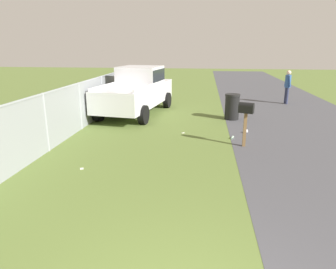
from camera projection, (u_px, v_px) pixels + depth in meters
The scene contains 9 objects.
mailbox at pixel (246, 112), 9.20m from camera, with size 0.35×0.48×1.38m.
pickup_truck at pixel (137, 89), 13.92m from camera, with size 5.53×2.83×2.09m.
trash_bin at pixel (232, 107), 12.84m from camera, with size 0.62×0.62×1.07m.
pedestrian at pixel (288, 85), 16.13m from camera, with size 0.48×0.30×1.77m.
fence_section at pixel (92, 99), 12.41m from camera, with size 17.66×0.07×1.73m.
litter_wrapper_midfield_a at pixel (82, 169), 7.77m from camera, with size 0.12×0.08×0.01m, color silver.
litter_wrapper_by_mailbox at pixel (183, 133), 10.95m from camera, with size 0.12×0.08×0.01m, color silver.
litter_bag_far_scatter at pixel (246, 131), 10.91m from camera, with size 0.14×0.14×0.14m, color silver.
litter_bottle_near_hydrant at pixel (232, 138), 10.28m from camera, with size 0.07×0.07×0.22m, color #B2D8BF.
Camera 1 is at (-2.45, -0.14, 3.02)m, focal length 32.65 mm.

